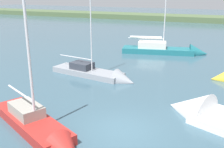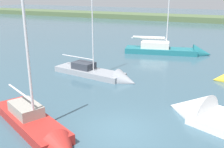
% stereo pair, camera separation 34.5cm
% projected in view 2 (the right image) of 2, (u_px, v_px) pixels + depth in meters
% --- Properties ---
extents(ground_plane, '(200.00, 200.00, 0.00)m').
position_uv_depth(ground_plane, '(121.00, 130.00, 13.48)').
color(ground_plane, '#385666').
extents(far_shoreline, '(180.00, 8.00, 2.40)m').
position_uv_depth(far_shoreline, '(215.00, 22.00, 60.86)').
color(far_shoreline, '#4C603D').
rests_on(far_shoreline, ground_plane).
extents(sailboat_far_right, '(7.69, 2.86, 9.29)m').
position_uv_depth(sailboat_far_right, '(100.00, 75.00, 21.75)').
color(sailboat_far_right, gray).
rests_on(sailboat_far_right, ground_plane).
extents(sailboat_far_left, '(9.55, 4.11, 9.50)m').
position_uv_depth(sailboat_far_left, '(172.00, 51.00, 29.77)').
color(sailboat_far_left, '#1E6B75').
rests_on(sailboat_far_left, ground_plane).
extents(sailboat_outer_mooring, '(7.18, 4.52, 7.43)m').
position_uv_depth(sailboat_outer_mooring, '(38.00, 129.00, 13.18)').
color(sailboat_outer_mooring, '#B22823').
rests_on(sailboat_outer_mooring, ground_plane).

